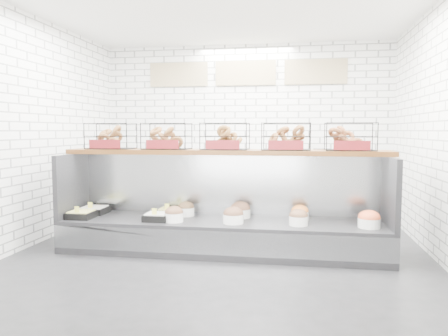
# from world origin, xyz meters

# --- Properties ---
(ground) EXTENTS (5.50, 5.50, 0.00)m
(ground) POSITION_xyz_m (0.00, 0.00, 0.00)
(ground) COLOR black
(ground) RESTS_ON ground
(room_shell) EXTENTS (5.02, 5.51, 3.01)m
(room_shell) POSITION_xyz_m (0.00, 0.60, 2.06)
(room_shell) COLOR white
(room_shell) RESTS_ON ground
(display_case) EXTENTS (4.00, 0.90, 1.20)m
(display_case) POSITION_xyz_m (-0.00, 0.34, 0.33)
(display_case) COLOR black
(display_case) RESTS_ON ground
(bagel_shelf) EXTENTS (4.10, 0.50, 0.40)m
(bagel_shelf) POSITION_xyz_m (-0.00, 0.52, 1.38)
(bagel_shelf) COLOR #46250F
(bagel_shelf) RESTS_ON display_case
(prep_counter) EXTENTS (4.00, 0.60, 1.20)m
(prep_counter) POSITION_xyz_m (-0.01, 2.43, 0.47)
(prep_counter) COLOR #93969B
(prep_counter) RESTS_ON ground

